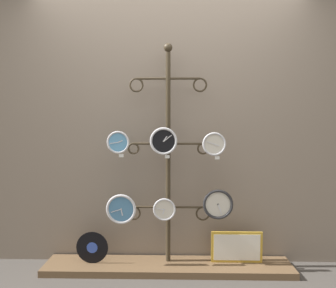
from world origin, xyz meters
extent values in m
cube|color=gray|center=(0.00, 0.57, 1.40)|extent=(4.40, 0.04, 2.80)
cube|color=brown|center=(0.00, 0.35, 0.03)|extent=(2.20, 0.36, 0.06)
cylinder|color=#382D1E|center=(0.00, 0.41, 0.01)|extent=(0.39, 0.39, 0.02)
cylinder|color=#382D1E|center=(0.00, 0.41, 0.98)|extent=(0.04, 0.04, 1.91)
sphere|color=#382D1E|center=(0.00, 0.41, 1.97)|extent=(0.08, 0.08, 0.08)
cylinder|color=#382D1E|center=(-0.14, 0.41, 1.70)|extent=(0.28, 0.02, 0.02)
torus|color=#382D1E|center=(-0.28, 0.41, 1.65)|extent=(0.13, 0.02, 0.13)
cylinder|color=#382D1E|center=(0.14, 0.41, 1.70)|extent=(0.28, 0.02, 0.02)
torus|color=#382D1E|center=(0.28, 0.41, 1.65)|extent=(0.13, 0.02, 0.13)
cylinder|color=#382D1E|center=(-0.15, 0.41, 1.13)|extent=(0.31, 0.02, 0.02)
torus|color=#382D1E|center=(-0.31, 0.41, 1.08)|extent=(0.10, 0.02, 0.10)
cylinder|color=#382D1E|center=(0.15, 0.41, 1.13)|extent=(0.31, 0.02, 0.02)
torus|color=#382D1E|center=(0.31, 0.41, 1.08)|extent=(0.10, 0.02, 0.10)
cylinder|color=#382D1E|center=(-0.16, 0.41, 0.56)|extent=(0.31, 0.02, 0.02)
torus|color=#382D1E|center=(-0.31, 0.41, 0.50)|extent=(0.13, 0.02, 0.13)
cylinder|color=#382D1E|center=(0.16, 0.41, 0.56)|extent=(0.31, 0.02, 0.02)
torus|color=#382D1E|center=(0.31, 0.41, 0.50)|extent=(0.13, 0.02, 0.13)
cylinder|color=#60A8DB|center=(-0.43, 0.34, 1.14)|extent=(0.18, 0.02, 0.18)
torus|color=silver|center=(-0.43, 0.32, 1.14)|extent=(0.20, 0.02, 0.20)
cylinder|color=silver|center=(-0.43, 0.32, 1.14)|extent=(0.01, 0.01, 0.01)
cube|color=silver|center=(-0.41, 0.32, 1.15)|extent=(0.04, 0.00, 0.02)
cube|color=silver|center=(-0.47, 0.32, 1.14)|extent=(0.07, 0.00, 0.02)
cylinder|color=black|center=(-0.04, 0.33, 1.16)|extent=(0.22, 0.02, 0.22)
torus|color=silver|center=(-0.04, 0.32, 1.16)|extent=(0.24, 0.02, 0.24)
cylinder|color=silver|center=(-0.04, 0.32, 1.16)|extent=(0.01, 0.01, 0.01)
cube|color=silver|center=(-0.02, 0.31, 1.18)|extent=(0.04, 0.00, 0.05)
cube|color=silver|center=(0.00, 0.31, 1.18)|extent=(0.07, 0.00, 0.06)
cylinder|color=silver|center=(0.40, 0.32, 1.13)|extent=(0.18, 0.02, 0.18)
torus|color=silver|center=(0.40, 0.31, 1.13)|extent=(0.20, 0.02, 0.20)
cylinder|color=silver|center=(0.40, 0.31, 1.13)|extent=(0.01, 0.01, 0.01)
cube|color=silver|center=(0.42, 0.31, 1.12)|extent=(0.04, 0.00, 0.02)
cube|color=silver|center=(0.36, 0.31, 1.14)|extent=(0.07, 0.00, 0.03)
cylinder|color=#4C84B2|center=(-0.41, 0.31, 0.56)|extent=(0.24, 0.02, 0.24)
torus|color=silver|center=(-0.41, 0.30, 0.56)|extent=(0.26, 0.02, 0.26)
cylinder|color=silver|center=(-0.41, 0.30, 0.56)|extent=(0.01, 0.01, 0.01)
cube|color=silver|center=(-0.40, 0.30, 0.54)|extent=(0.02, 0.00, 0.06)
cube|color=silver|center=(-0.45, 0.30, 0.55)|extent=(0.09, 0.00, 0.03)
cylinder|color=silver|center=(-0.03, 0.32, 0.56)|extent=(0.18, 0.02, 0.18)
torus|color=silver|center=(-0.03, 0.30, 0.56)|extent=(0.20, 0.02, 0.20)
cylinder|color=silver|center=(-0.03, 0.30, 0.56)|extent=(0.01, 0.01, 0.01)
cube|color=silver|center=(-0.04, 0.30, 0.54)|extent=(0.02, 0.00, 0.04)
cube|color=silver|center=(-0.07, 0.30, 0.57)|extent=(0.07, 0.00, 0.02)
cylinder|color=silver|center=(0.44, 0.34, 0.60)|extent=(0.24, 0.02, 0.24)
torus|color=#262628|center=(0.44, 0.32, 0.60)|extent=(0.26, 0.02, 0.26)
cylinder|color=#262628|center=(0.44, 0.32, 0.60)|extent=(0.01, 0.01, 0.01)
cube|color=silver|center=(0.45, 0.32, 0.58)|extent=(0.03, 0.00, 0.06)
cube|color=silver|center=(0.45, 0.32, 0.56)|extent=(0.04, 0.00, 0.09)
cylinder|color=black|center=(-0.68, 0.34, 0.20)|extent=(0.29, 0.01, 0.29)
cylinder|color=#334FB2|center=(-0.68, 0.34, 0.20)|extent=(0.10, 0.00, 0.10)
cube|color=gold|center=(0.62, 0.39, 0.20)|extent=(0.46, 0.02, 0.28)
cube|color=white|center=(0.62, 0.38, 0.20)|extent=(0.41, 0.00, 0.23)
cube|color=white|center=(-0.41, 0.33, 1.03)|extent=(0.04, 0.00, 0.03)
cube|color=white|center=(-0.01, 0.32, 1.02)|extent=(0.04, 0.00, 0.03)
cube|color=white|center=(0.42, 0.31, 1.01)|extent=(0.04, 0.00, 0.03)
camera|label=1|loc=(0.07, -2.49, 1.32)|focal=35.00mm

